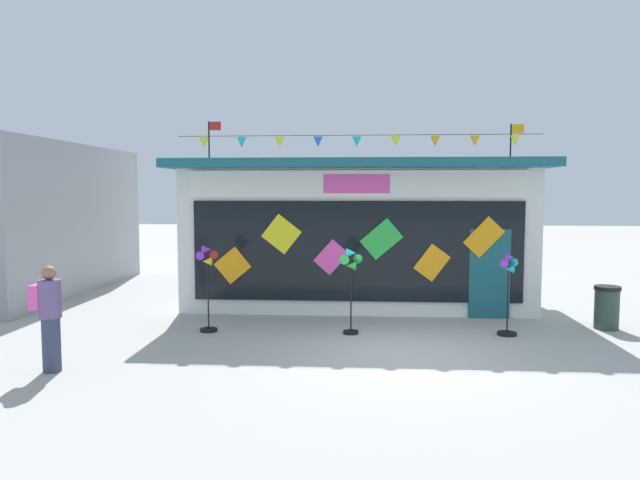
{
  "coord_description": "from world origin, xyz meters",
  "views": [
    {
      "loc": [
        -0.78,
        -10.19,
        2.83
      ],
      "look_at": [
        -1.62,
        2.28,
        1.8
      ],
      "focal_mm": 32.93,
      "sensor_mm": 36.0,
      "label": 1
    }
  ],
  "objects": [
    {
      "name": "ground_plane",
      "position": [
        0.0,
        0.0,
        0.0
      ],
      "size": [
        80.0,
        80.0,
        0.0
      ],
      "primitive_type": "plane",
      "color": "#ADAAA5"
    },
    {
      "name": "kite_shop_building",
      "position": [
        -0.85,
        5.01,
        1.8
      ],
      "size": [
        8.65,
        4.8,
        4.66
      ],
      "color": "silver",
      "rests_on": "ground_plane"
    },
    {
      "name": "wind_spinner_far_left",
      "position": [
        -3.83,
        1.31,
        1.15
      ],
      "size": [
        0.41,
        0.35,
        1.76
      ],
      "color": "black",
      "rests_on": "ground_plane"
    },
    {
      "name": "wind_spinner_left",
      "position": [
        -0.94,
        1.31,
        1.24
      ],
      "size": [
        0.45,
        0.3,
        1.72
      ],
      "color": "black",
      "rests_on": "ground_plane"
    },
    {
      "name": "wind_spinner_center_left",
      "position": [
        2.14,
        1.41,
        1.0
      ],
      "size": [
        0.39,
        0.38,
        1.64
      ],
      "color": "black",
      "rests_on": "ground_plane"
    },
    {
      "name": "person_near_camera",
      "position": [
        -5.63,
        -1.45,
        0.89
      ],
      "size": [
        0.45,
        0.34,
        1.68
      ],
      "rotation": [
        0.0,
        0.0,
        1.59
      ],
      "color": "#333D56",
      "rests_on": "ground_plane"
    },
    {
      "name": "trash_bin",
      "position": [
        4.32,
        2.12,
        0.45
      ],
      "size": [
        0.52,
        0.52,
        0.89
      ],
      "color": "#2D4238",
      "rests_on": "ground_plane"
    }
  ]
}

